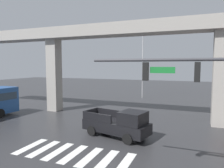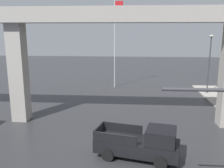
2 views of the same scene
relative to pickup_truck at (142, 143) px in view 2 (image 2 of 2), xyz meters
name	(u,v)px [view 2 (image 2 of 2)]	position (x,y,z in m)	size (l,w,h in m)	color
ground_plane	(117,151)	(-1.55, 0.81, -0.99)	(120.00, 120.00, 0.00)	#2D2D30
elevated_overpass	(121,25)	(-1.55, 6.04, 7.19)	(50.18, 2.39, 9.56)	#9E9991
pickup_truck	(142,143)	(0.00, 0.00, 0.00)	(5.40, 3.00, 2.08)	black
street_lamp_far_north	(210,57)	(8.78, 16.60, 3.57)	(0.44, 0.70, 7.24)	#38383D
flagpole	(115,39)	(-2.88, 19.51, 5.67)	(1.16, 0.12, 11.67)	silver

